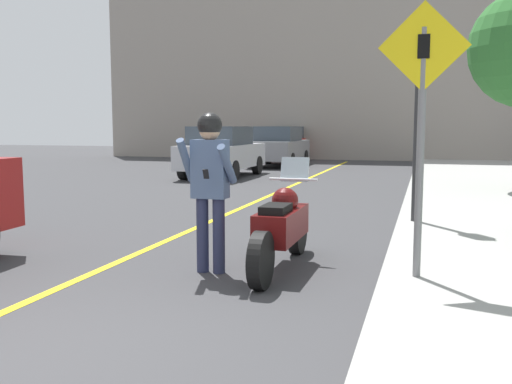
% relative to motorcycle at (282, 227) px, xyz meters
% --- Properties ---
extents(road_center_line, '(0.12, 36.00, 0.01)m').
position_rel_motorcycle_xyz_m(road_center_line, '(-2.03, 2.84, -0.50)').
color(road_center_line, yellow).
rests_on(road_center_line, ground).
extents(building_backdrop, '(28.00, 1.20, 9.57)m').
position_rel_motorcycle_xyz_m(building_backdrop, '(-1.43, 22.84, 4.28)').
color(building_backdrop, gray).
rests_on(building_backdrop, ground).
extents(motorcycle, '(0.62, 2.35, 1.29)m').
position_rel_motorcycle_xyz_m(motorcycle, '(0.00, 0.00, 0.00)').
color(motorcycle, black).
rests_on(motorcycle, ground).
extents(person_biker, '(0.59, 0.49, 1.84)m').
position_rel_motorcycle_xyz_m(person_biker, '(-0.75, -0.39, 0.64)').
color(person_biker, '#282D4C').
rests_on(person_biker, ground).
extents(crossing_sign, '(0.91, 0.08, 2.83)m').
position_rel_motorcycle_xyz_m(crossing_sign, '(1.54, -0.30, 1.30)').
color(crossing_sign, slate).
rests_on(crossing_sign, sidewalk_curb).
extents(traffic_light, '(0.26, 0.30, 3.37)m').
position_rel_motorcycle_xyz_m(traffic_light, '(1.45, 3.36, 1.96)').
color(traffic_light, '#2D2D30').
rests_on(traffic_light, sidewalk_curb).
extents(parked_car_silver, '(1.88, 4.20, 1.68)m').
position_rel_motorcycle_xyz_m(parked_car_silver, '(-4.94, 11.46, 0.35)').
color(parked_car_silver, black).
rests_on(parked_car_silver, ground).
extents(parked_car_grey, '(1.88, 4.20, 1.68)m').
position_rel_motorcycle_xyz_m(parked_car_grey, '(-4.38, 16.87, 0.35)').
color(parked_car_grey, black).
rests_on(parked_car_grey, ground).
extents(parked_car_red, '(1.88, 4.20, 1.68)m').
position_rel_motorcycle_xyz_m(parked_car_red, '(-5.23, 22.22, 0.35)').
color(parked_car_red, black).
rests_on(parked_car_red, ground).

